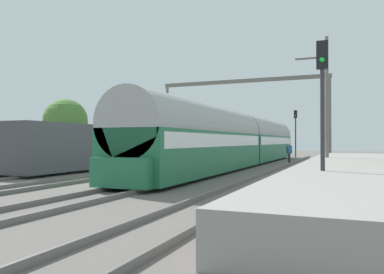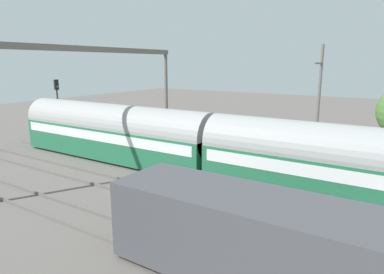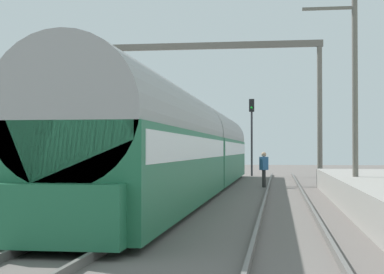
{
  "view_description": "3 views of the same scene",
  "coord_description": "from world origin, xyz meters",
  "px_view_note": "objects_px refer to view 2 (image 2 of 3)",
  "views": [
    {
      "loc": [
        9.64,
        -17.01,
        1.85
      ],
      "look_at": [
        2.01,
        1.53,
        2.07
      ],
      "focal_mm": 35.85,
      "sensor_mm": 36.0,
      "label": 1
    },
    {
      "loc": [
        -15.15,
        1.65,
        6.82
      ],
      "look_at": [
        1.42,
        12.25,
        2.54
      ],
      "focal_mm": 31.87,
      "sensor_mm": 36.0,
      "label": 2
    },
    {
      "loc": [
        5.77,
        -15.25,
        1.84
      ],
      "look_at": [
        1.0,
        18.76,
        2.55
      ],
      "focal_mm": 57.73,
      "sensor_mm": 36.0,
      "label": 3
    }
  ],
  "objects_px": {
    "freight_car": "(314,257)",
    "person_crossing": "(187,144)",
    "railway_signal_far": "(58,102)",
    "catenary_gantry": "(91,78)",
    "passenger_train": "(213,147)"
  },
  "relations": [
    {
      "from": "freight_car",
      "to": "catenary_gantry",
      "type": "bearing_deg",
      "value": 68.98
    },
    {
      "from": "railway_signal_far",
      "to": "person_crossing",
      "type": "bearing_deg",
      "value": -84.98
    },
    {
      "from": "freight_car",
      "to": "person_crossing",
      "type": "xyz_separation_m",
      "value": [
        11.09,
        11.63,
        -0.44
      ]
    },
    {
      "from": "freight_car",
      "to": "passenger_train",
      "type": "bearing_deg",
      "value": 44.07
    },
    {
      "from": "freight_car",
      "to": "person_crossing",
      "type": "distance_m",
      "value": 16.07
    },
    {
      "from": "passenger_train",
      "to": "freight_car",
      "type": "xyz_separation_m",
      "value": [
        -8.03,
        -7.77,
        -0.5
      ]
    },
    {
      "from": "passenger_train",
      "to": "railway_signal_far",
      "type": "distance_m",
      "value": 17.06
    },
    {
      "from": "person_crossing",
      "to": "catenary_gantry",
      "type": "bearing_deg",
      "value": -86.77
    },
    {
      "from": "person_crossing",
      "to": "catenary_gantry",
      "type": "height_order",
      "value": "catenary_gantry"
    },
    {
      "from": "railway_signal_far",
      "to": "catenary_gantry",
      "type": "height_order",
      "value": "catenary_gantry"
    },
    {
      "from": "person_crossing",
      "to": "railway_signal_far",
      "type": "relative_size",
      "value": 0.32
    },
    {
      "from": "person_crossing",
      "to": "freight_car",
      "type": "bearing_deg",
      "value": -1.91
    },
    {
      "from": "freight_car",
      "to": "catenary_gantry",
      "type": "relative_size",
      "value": 0.79
    },
    {
      "from": "freight_car",
      "to": "person_crossing",
      "type": "bearing_deg",
      "value": 46.37
    },
    {
      "from": "railway_signal_far",
      "to": "catenary_gantry",
      "type": "xyz_separation_m",
      "value": [
        -3.92,
        -9.0,
        2.47
      ]
    }
  ]
}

